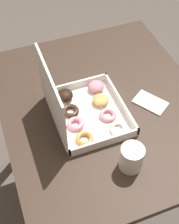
# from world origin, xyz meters

# --- Properties ---
(ground_plane) EXTENTS (8.00, 8.00, 0.00)m
(ground_plane) POSITION_xyz_m (0.00, 0.00, 0.00)
(ground_plane) COLOR #564C44
(dining_table) EXTENTS (0.91, 0.78, 0.75)m
(dining_table) POSITION_xyz_m (0.00, 0.00, 0.62)
(dining_table) COLOR #38281E
(dining_table) RESTS_ON ground_plane
(donut_box) EXTENTS (0.30, 0.27, 0.26)m
(donut_box) POSITION_xyz_m (-0.02, 0.10, 0.80)
(donut_box) COLOR white
(donut_box) RESTS_ON dining_table
(coffee_mug) EXTENTS (0.08, 0.08, 0.10)m
(coffee_mug) POSITION_xyz_m (-0.28, 0.02, 0.80)
(coffee_mug) COLOR white
(coffee_mug) RESTS_ON dining_table
(paper_napkin) EXTENTS (0.15, 0.13, 0.01)m
(paper_napkin) POSITION_xyz_m (-0.06, -0.17, 0.75)
(paper_napkin) COLOR silver
(paper_napkin) RESTS_ON dining_table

